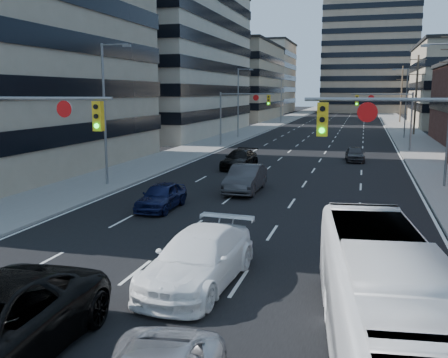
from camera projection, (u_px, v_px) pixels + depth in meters
road_surface at (343, 114)px, 134.00m from camera, size 18.00×300.00×0.02m
sidewalk_left at (301, 114)px, 137.04m from camera, size 5.00×300.00×0.15m
sidewalk_right at (388, 115)px, 130.94m from camera, size 5.00×300.00×0.15m
office_left_mid at (137, 36)px, 72.36m from camera, size 26.00×34.00×28.00m
office_left_far at (228, 83)px, 110.54m from camera, size 20.00×30.00×16.00m
apartment_tower at (371, 12)px, 146.37m from camera, size 26.00×26.00×58.00m
bg_block_left at (250, 78)px, 149.19m from camera, size 24.00×24.00×20.00m
signal_near_left at (22, 136)px, 19.51m from camera, size 6.59×0.33×6.00m
signal_near_right at (431, 147)px, 15.55m from camera, size 6.59×0.33×6.00m
signal_far_left at (241, 108)px, 54.67m from camera, size 6.09×0.33×6.00m
signal_far_right at (388, 109)px, 50.59m from camera, size 6.09×0.33×6.00m
utility_pole_midblock at (416, 94)px, 69.06m from camera, size 2.20×0.28×11.00m
utility_pole_distant at (401, 93)px, 97.52m from camera, size 2.20×0.28×11.00m
streetlight_left_near at (107, 108)px, 31.54m from camera, size 2.03×0.22×9.00m
streetlight_left_mid at (239, 99)px, 64.74m from camera, size 2.03×0.22×9.00m
streetlight_left_far at (282, 97)px, 97.93m from camera, size 2.03×0.22×9.00m
streetlight_right_near at (447, 108)px, 30.79m from camera, size 2.03×0.22×9.00m
streetlight_right_far at (405, 100)px, 63.99m from camera, size 2.03×0.22×9.00m
white_van at (199, 259)px, 15.74m from camera, size 2.77×5.98×1.69m
transit_bus at (386, 305)px, 10.96m from camera, size 3.64×10.34×2.82m
sedan_blue at (161, 196)px, 25.87m from camera, size 1.67×4.12×1.40m
sedan_grey_center at (245, 179)px, 30.35m from camera, size 1.75×5.00×1.65m
sedan_black_far at (240, 159)px, 39.67m from camera, size 2.38×5.19×1.47m
sedan_grey_right at (355, 154)px, 43.73m from camera, size 1.86×4.00×1.33m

